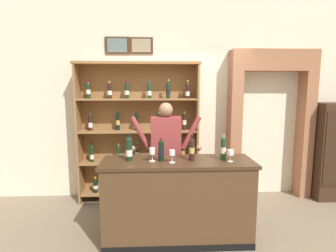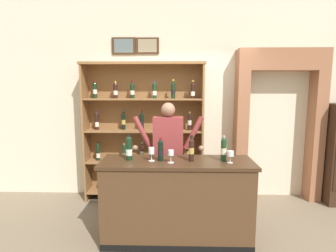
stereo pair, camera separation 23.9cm
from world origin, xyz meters
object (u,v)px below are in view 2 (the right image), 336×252
(wine_glass_center, at_px, (171,154))
(tasting_bottle_prosecco, at_px, (161,150))
(wine_glass_right, at_px, (151,151))
(tasting_bottle_vin_santo, at_px, (191,149))
(tasting_counter, at_px, (177,201))
(wine_glass_spare, at_px, (230,154))
(shopkeeper, at_px, (168,148))
(wine_shelf, at_px, (144,129))
(tasting_bottle_bianco, at_px, (224,149))
(tasting_bottle_brunello, at_px, (129,148))

(wine_glass_center, bearing_deg, tasting_bottle_prosecco, 142.23)
(wine_glass_right, bearing_deg, tasting_bottle_vin_santo, 1.67)
(tasting_counter, distance_m, wine_glass_center, 0.62)
(wine_glass_spare, bearing_deg, shopkeeper, 140.99)
(wine_shelf, xyz_separation_m, tasting_bottle_bianco, (1.10, -1.26, -0.05))
(tasting_bottle_vin_santo, bearing_deg, tasting_bottle_prosecco, 178.08)
(wine_shelf, relative_size, tasting_bottle_prosecco, 8.18)
(tasting_bottle_vin_santo, relative_size, tasting_bottle_bianco, 1.01)
(tasting_bottle_prosecco, xyz_separation_m, wine_glass_right, (-0.11, -0.03, -0.01))
(tasting_bottle_prosecco, bearing_deg, tasting_counter, -1.73)
(wine_shelf, height_order, wine_glass_right, wine_shelf)
(tasting_counter, height_order, tasting_bottle_bianco, tasting_bottle_bianco)
(tasting_bottle_brunello, relative_size, tasting_bottle_prosecco, 1.11)
(tasting_counter, height_order, tasting_bottle_vin_santo, tasting_bottle_vin_santo)
(shopkeeper, bearing_deg, wine_glass_right, -108.64)
(wine_shelf, distance_m, shopkeeper, 0.87)
(wine_shelf, relative_size, shopkeeper, 1.36)
(tasting_counter, relative_size, tasting_bottle_prosecco, 6.59)
(tasting_bottle_bianco, bearing_deg, shopkeeper, 142.64)
(wine_shelf, bearing_deg, wine_glass_right, -79.55)
(tasting_bottle_brunello, height_order, tasting_bottle_prosecco, tasting_bottle_brunello)
(shopkeeper, distance_m, tasting_bottle_brunello, 0.69)
(shopkeeper, distance_m, tasting_bottle_prosecco, 0.53)
(tasting_bottle_prosecco, xyz_separation_m, wine_glass_center, (0.12, -0.10, -0.02))
(tasting_bottle_brunello, height_order, tasting_bottle_bianco, tasting_bottle_brunello)
(tasting_bottle_brunello, height_order, wine_glass_right, tasting_bottle_brunello)
(tasting_bottle_brunello, xyz_separation_m, tasting_bottle_bianco, (1.13, -0.02, 0.00))
(tasting_counter, xyz_separation_m, tasting_bottle_vin_santo, (0.17, -0.01, 0.65))
(tasting_bottle_brunello, relative_size, wine_glass_center, 2.02)
(wine_shelf, bearing_deg, wine_glass_center, -70.93)
(tasting_bottle_prosecco, distance_m, tasting_bottle_bianco, 0.75)
(tasting_bottle_prosecco, bearing_deg, shopkeeper, 81.66)
(shopkeeper, relative_size, wine_glass_right, 10.16)
(wine_shelf, relative_size, tasting_bottle_vin_santo, 7.33)
(tasting_bottle_prosecco, bearing_deg, wine_shelf, 105.29)
(wine_shelf, distance_m, tasting_bottle_vin_santo, 1.46)
(shopkeeper, bearing_deg, tasting_bottle_bianco, -37.36)
(wine_shelf, bearing_deg, tasting_bottle_bianco, -48.98)
(wine_glass_center, bearing_deg, shopkeeper, 94.53)
(tasting_bottle_brunello, relative_size, tasting_bottle_bianco, 1.01)
(shopkeeper, relative_size, wine_glass_spare, 11.70)
(tasting_bottle_vin_santo, bearing_deg, wine_glass_spare, -8.75)
(shopkeeper, xyz_separation_m, wine_glass_right, (-0.18, -0.54, 0.09))
(tasting_counter, bearing_deg, tasting_bottle_bianco, 0.83)
(tasting_bottle_bianco, relative_size, wine_glass_center, 2.01)
(wine_shelf, bearing_deg, wine_glass_spare, -49.19)
(tasting_bottle_brunello, xyz_separation_m, tasting_bottle_vin_santo, (0.75, -0.03, 0.00))
(wine_glass_right, bearing_deg, wine_glass_spare, -3.43)
(tasting_counter, xyz_separation_m, tasting_bottle_bianco, (0.55, 0.01, 0.65))
(tasting_bottle_brunello, distance_m, wine_glass_center, 0.52)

